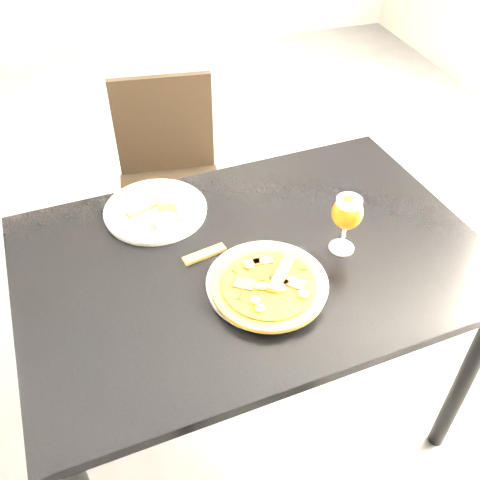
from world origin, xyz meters
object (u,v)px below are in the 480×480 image
object	(u,v)px
beer_glass	(347,213)
pizza	(269,286)
dining_table	(252,278)
chair_far	(171,182)

from	to	relation	value
beer_glass	pizza	bearing A→B (deg)	-158.01
dining_table	chair_far	xyz separation A→B (m)	(-0.09, 0.76, -0.18)
pizza	chair_far	bearing A→B (deg)	95.46
chair_far	beer_glass	bearing A→B (deg)	-62.37
dining_table	beer_glass	xyz separation A→B (m)	(0.23, -0.05, 0.21)
pizza	beer_glass	size ratio (longest dim) A/B	1.65
dining_table	chair_far	distance (m)	0.79
chair_far	pizza	distance (m)	0.96
dining_table	pizza	bearing A→B (deg)	-97.04
dining_table	chair_far	size ratio (longest dim) A/B	1.47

